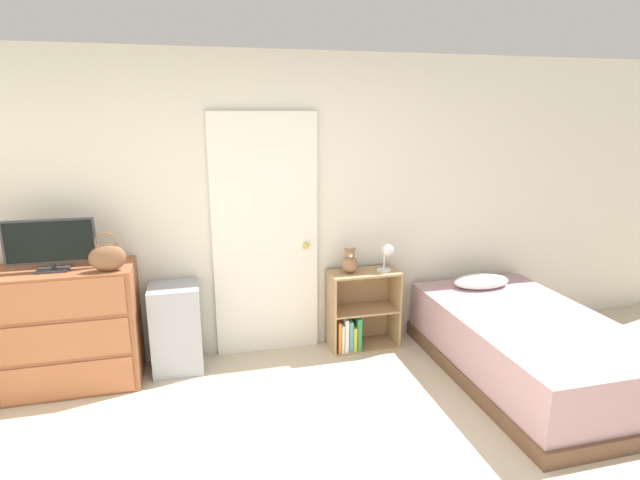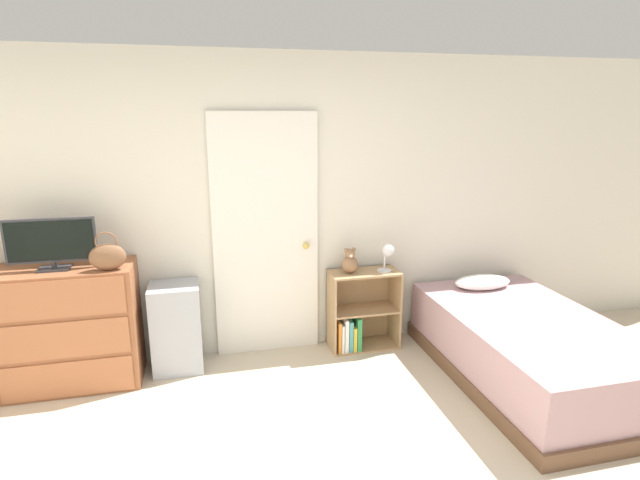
# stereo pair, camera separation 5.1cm
# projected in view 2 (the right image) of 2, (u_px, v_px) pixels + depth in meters

# --- Properties ---
(wall_back) EXTENTS (10.00, 0.06, 2.55)m
(wall_back) POSITION_uv_depth(u_px,v_px,m) (264.00, 208.00, 4.23)
(wall_back) COLOR beige
(wall_back) RESTS_ON ground_plane
(door_closed) EXTENTS (0.90, 0.09, 2.08)m
(door_closed) POSITION_uv_depth(u_px,v_px,m) (266.00, 237.00, 4.24)
(door_closed) COLOR silver
(door_closed) RESTS_ON ground_plane
(dresser) EXTENTS (0.99, 0.48, 0.95)m
(dresser) POSITION_uv_depth(u_px,v_px,m) (71.00, 327.00, 3.81)
(dresser) COLOR brown
(dresser) RESTS_ON ground_plane
(tv) EXTENTS (0.62, 0.16, 0.38)m
(tv) POSITION_uv_depth(u_px,v_px,m) (51.00, 243.00, 3.60)
(tv) COLOR #2D2D33
(tv) RESTS_ON dresser
(handbag) EXTENTS (0.26, 0.12, 0.29)m
(handbag) POSITION_uv_depth(u_px,v_px,m) (108.00, 256.00, 3.61)
(handbag) COLOR brown
(handbag) RESTS_ON dresser
(storage_bin) EXTENTS (0.39, 0.35, 0.73)m
(storage_bin) POSITION_uv_depth(u_px,v_px,m) (176.00, 327.00, 4.07)
(storage_bin) COLOR #999EA8
(storage_bin) RESTS_ON ground_plane
(bookshelf) EXTENTS (0.62, 0.30, 0.71)m
(bookshelf) POSITION_uv_depth(u_px,v_px,m) (357.00, 317.00, 4.47)
(bookshelf) COLOR tan
(bookshelf) RESTS_ON ground_plane
(teddy_bear) EXTENTS (0.15, 0.15, 0.22)m
(teddy_bear) POSITION_uv_depth(u_px,v_px,m) (350.00, 262.00, 4.31)
(teddy_bear) COLOR #8C6647
(teddy_bear) RESTS_ON bookshelf
(desk_lamp) EXTENTS (0.14, 0.13, 0.25)m
(desk_lamp) POSITION_uv_depth(u_px,v_px,m) (387.00, 253.00, 4.33)
(desk_lamp) COLOR silver
(desk_lamp) RESTS_ON bookshelf
(bed) EXTENTS (1.17, 1.99, 0.63)m
(bed) POSITION_uv_depth(u_px,v_px,m) (527.00, 348.00, 3.94)
(bed) COLOR brown
(bed) RESTS_ON ground_plane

